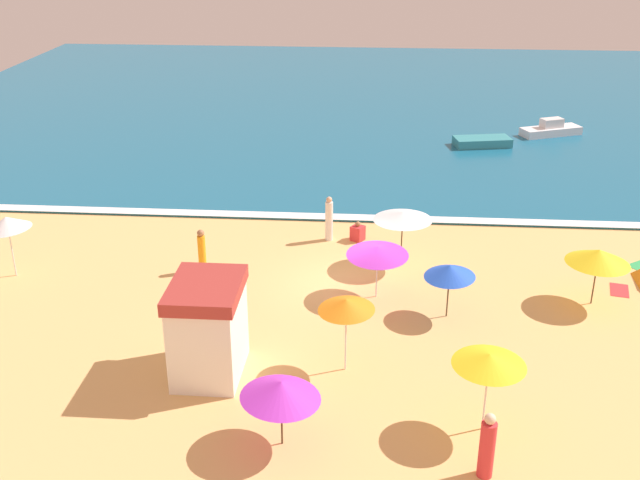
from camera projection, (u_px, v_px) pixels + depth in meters
ground_plane at (345, 285)px, 27.40m from camera, size 60.00×60.00×0.00m
ocean_water at (363, 102)px, 52.92m from camera, size 60.00×44.00×0.10m
wave_breaker_foam at (351, 217)px, 33.10m from camera, size 57.00×0.70×0.01m
lifeguard_cabana at (208, 328)px, 21.69m from camera, size 1.99×2.65×2.92m
beach_umbrella_0 at (7, 223)px, 27.27m from camera, size 1.83×1.79×2.41m
beach_umbrella_1 at (378, 251)px, 25.88m from camera, size 2.27×2.29×1.99m
beach_umbrella_2 at (281, 390)px, 18.66m from camera, size 2.20×2.18×1.94m
beach_umbrella_3 at (489, 360)px, 19.00m from camera, size 1.95×1.96×2.31m
beach_umbrella_4 at (450, 271)px, 24.65m from camera, size 2.39×2.38×1.95m
beach_umbrella_5 at (598, 256)px, 25.42m from camera, size 2.56×2.55×2.05m
beach_umbrella_6 at (346, 305)px, 21.54m from camera, size 2.34×2.34×2.38m
beach_umbrella_7 at (403, 216)px, 28.11m from camera, size 2.33×2.33×2.20m
beachgoer_0 at (329, 219)px, 30.76m from camera, size 0.38×0.38×1.88m
beachgoer_2 at (487, 447)px, 17.90m from camera, size 0.52×0.52×1.79m
beachgoer_4 at (358, 233)px, 30.95m from camera, size 0.65×0.65×0.82m
beachgoer_5 at (223, 299)px, 25.72m from camera, size 0.54×0.54×0.81m
beachgoer_6 at (202, 251)px, 28.14m from camera, size 0.38×0.38×1.67m
beach_towel_1 at (619, 290)px, 27.01m from camera, size 0.86×1.19×0.01m
small_boat_0 at (551, 130)px, 44.89m from camera, size 3.80×2.46×1.00m
small_boat_1 at (482, 142)px, 42.88m from camera, size 3.35×1.98×0.49m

